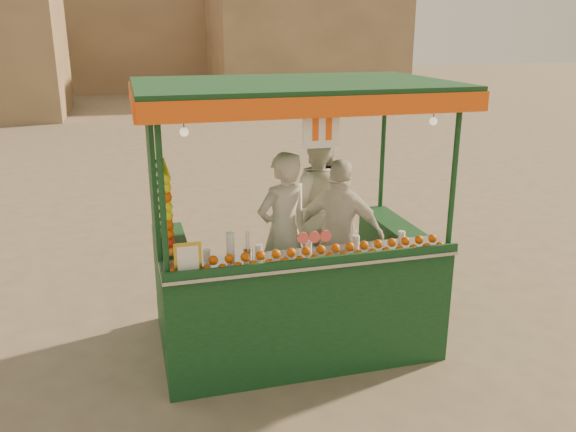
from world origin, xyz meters
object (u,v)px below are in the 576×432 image
object	(u,v)px
vendor_left	(283,232)
juice_cart	(288,268)
vendor_right	(340,234)
vendor_middle	(315,206)

from	to	relation	value
vendor_left	juice_cart	bearing A→B (deg)	65.36
juice_cart	vendor_right	size ratio (longest dim) A/B	1.87
juice_cart	vendor_right	xyz separation A→B (m)	(0.63, 0.21, 0.24)
vendor_left	vendor_right	world-z (taller)	vendor_left
juice_cart	vendor_left	bearing A→B (deg)	86.19
vendor_middle	vendor_right	bearing A→B (deg)	111.21
vendor_left	vendor_right	bearing A→B (deg)	153.09
vendor_left	vendor_middle	world-z (taller)	vendor_middle
vendor_left	vendor_right	size ratio (longest dim) A/B	1.06
vendor_middle	juice_cart	bearing A→B (deg)	66.45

